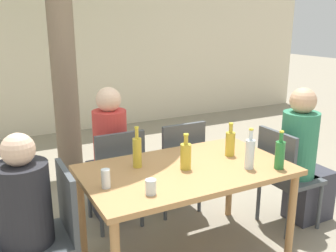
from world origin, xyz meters
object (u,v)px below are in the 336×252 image
object	(u,v)px
patio_chair_1	(284,173)
oil_cruet_0	(186,156)
green_bottle_1	(280,154)
drinking_glass_0	(106,179)
oil_cruet_4	(137,151)
dining_table_front	(186,177)
patio_chair_0	(52,229)
patio_chair_3	(178,161)
oil_cruet_3	(230,143)
patio_chair_2	(117,172)
water_bottle_2	(250,153)
person_seated_0	(12,238)
drinking_glass_1	(151,187)
person_seated_2	(108,160)
person_seated_1	(304,163)

from	to	relation	value
patio_chair_1	oil_cruet_0	world-z (taller)	oil_cruet_0
green_bottle_1	drinking_glass_0	bearing A→B (deg)	167.72
oil_cruet_4	oil_cruet_0	bearing A→B (deg)	-33.90
dining_table_front	oil_cruet_0	world-z (taller)	oil_cruet_0
patio_chair_0	oil_cruet_0	world-z (taller)	oil_cruet_0
patio_chair_3	oil_cruet_3	size ratio (longest dim) A/B	3.37
patio_chair_2	drinking_glass_0	xyz separation A→B (m)	(-0.34, -0.75, 0.30)
dining_table_front	water_bottle_2	distance (m)	0.51
oil_cruet_3	water_bottle_2	bearing A→B (deg)	-97.82
patio_chair_0	patio_chair_1	size ratio (longest dim) A/B	1.00
oil_cruet_3	person_seated_0	bearing A→B (deg)	-177.75
drinking_glass_1	oil_cruet_0	bearing A→B (deg)	32.71
patio_chair_2	patio_chair_3	size ratio (longest dim) A/B	1.00
patio_chair_3	oil_cruet_0	size ratio (longest dim) A/B	3.40
patio_chair_1	water_bottle_2	world-z (taller)	water_bottle_2
oil_cruet_0	patio_chair_0	bearing A→B (deg)	178.85
person_seated_2	patio_chair_0	bearing A→B (deg)	52.96
dining_table_front	person_seated_1	size ratio (longest dim) A/B	1.21
patio_chair_2	oil_cruet_4	distance (m)	0.62
drinking_glass_1	drinking_glass_0	bearing A→B (deg)	135.01
oil_cruet_0	oil_cruet_4	size ratio (longest dim) A/B	0.86
oil_cruet_4	person_seated_0	bearing A→B (deg)	-168.83
oil_cruet_3	green_bottle_1	bearing A→B (deg)	-68.52
patio_chair_1	patio_chair_3	bearing A→B (deg)	45.35
dining_table_front	patio_chair_2	bearing A→B (deg)	114.23
person_seated_1	drinking_glass_0	xyz separation A→B (m)	(-1.89, -0.06, 0.26)
patio_chair_0	oil_cruet_4	size ratio (longest dim) A/B	2.94
patio_chair_1	oil_cruet_0	distance (m)	1.08
patio_chair_2	oil_cruet_0	size ratio (longest dim) A/B	3.40
dining_table_front	oil_cruet_0	size ratio (longest dim) A/B	5.69
dining_table_front	drinking_glass_0	xyz separation A→B (m)	(-0.65, -0.06, 0.14)
dining_table_front	patio_chair_0	world-z (taller)	patio_chair_0
green_bottle_1	oil_cruet_3	size ratio (longest dim) A/B	1.06
dining_table_front	patio_chair_3	size ratio (longest dim) A/B	1.67
oil_cruet_4	drinking_glass_0	size ratio (longest dim) A/B	2.44
patio_chair_2	patio_chair_3	world-z (taller)	same
patio_chair_1	green_bottle_1	world-z (taller)	green_bottle_1
oil_cruet_0	oil_cruet_3	world-z (taller)	oil_cruet_3
patio_chair_0	person_seated_0	distance (m)	0.24
oil_cruet_0	water_bottle_2	world-z (taller)	water_bottle_2
patio_chair_2	person_seated_0	world-z (taller)	person_seated_0
patio_chair_0	patio_chair_2	distance (m)	0.98
patio_chair_3	green_bottle_1	bearing A→B (deg)	106.11
green_bottle_1	oil_cruet_3	world-z (taller)	green_bottle_1
person_seated_1	drinking_glass_1	bearing A→B (deg)	99.56
patio_chair_3	person_seated_2	world-z (taller)	person_seated_2
person_seated_0	oil_cruet_0	world-z (taller)	person_seated_0
patio_chair_0	patio_chair_3	size ratio (longest dim) A/B	1.00
patio_chair_0	person_seated_2	world-z (taller)	person_seated_2
patio_chair_3	person_seated_0	size ratio (longest dim) A/B	0.77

